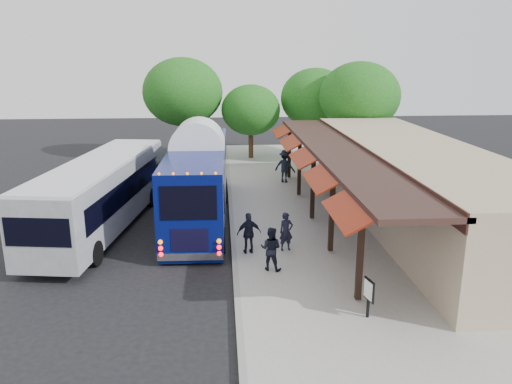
# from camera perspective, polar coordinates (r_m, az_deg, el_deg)

# --- Properties ---
(ground) EXTENTS (90.00, 90.00, 0.00)m
(ground) POSITION_cam_1_polar(r_m,az_deg,el_deg) (19.36, -2.64, -7.58)
(ground) COLOR black
(ground) RESTS_ON ground
(sidewalk) EXTENTS (10.00, 40.00, 0.15)m
(sidewalk) POSITION_cam_1_polar(r_m,az_deg,el_deg) (23.69, 9.30, -3.21)
(sidewalk) COLOR #9E9B93
(sidewalk) RESTS_ON ground
(curb) EXTENTS (0.20, 40.00, 0.16)m
(curb) POSITION_cam_1_polar(r_m,az_deg,el_deg) (23.07, -2.78, -3.53)
(curb) COLOR gray
(curb) RESTS_ON ground
(station_shelter) EXTENTS (8.15, 20.00, 3.60)m
(station_shelter) POSITION_cam_1_polar(r_m,az_deg,el_deg) (24.20, 17.31, 1.05)
(station_shelter) COLOR tan
(station_shelter) RESTS_ON ground
(coach_bus) EXTENTS (2.73, 11.77, 3.74)m
(coach_bus) POSITION_cam_1_polar(r_m,az_deg,el_deg) (23.58, -6.55, 1.70)
(coach_bus) COLOR #08115F
(coach_bus) RESTS_ON ground
(city_bus) EXTENTS (4.08, 11.82, 3.11)m
(city_bus) POSITION_cam_1_polar(r_m,az_deg,el_deg) (23.05, -17.22, 0.04)
(city_bus) COLOR gray
(city_bus) RESTS_ON ground
(ped_a) EXTENTS (0.63, 0.49, 1.53)m
(ped_a) POSITION_cam_1_polar(r_m,az_deg,el_deg) (19.48, 3.47, -4.55)
(ped_a) COLOR black
(ped_a) RESTS_ON sidewalk
(ped_b) EXTENTS (0.94, 0.85, 1.59)m
(ped_b) POSITION_cam_1_polar(r_m,az_deg,el_deg) (17.73, 1.70, -6.49)
(ped_b) COLOR black
(ped_b) RESTS_ON sidewalk
(ped_c) EXTENTS (1.00, 0.54, 1.62)m
(ped_c) POSITION_cam_1_polar(r_m,az_deg,el_deg) (19.16, -0.81, -4.73)
(ped_c) COLOR black
(ped_c) RESTS_ON sidewalk
(ped_d) EXTENTS (1.46, 1.24, 1.96)m
(ped_d) POSITION_cam_1_polar(r_m,az_deg,el_deg) (29.87, 3.32, 2.96)
(ped_d) COLOR black
(ped_d) RESTS_ON sidewalk
(sign_board) EXTENTS (0.17, 0.54, 1.20)m
(sign_board) POSITION_cam_1_polar(r_m,az_deg,el_deg) (15.01, 12.77, -11.06)
(sign_board) COLOR black
(sign_board) RESTS_ON sidewalk
(tree_left) EXTENTS (4.31, 4.31, 5.52)m
(tree_left) POSITION_cam_1_polar(r_m,az_deg,el_deg) (36.76, -0.59, 9.35)
(tree_left) COLOR #382314
(tree_left) RESTS_ON ground
(tree_mid) EXTENTS (5.20, 5.20, 6.65)m
(tree_mid) POSITION_cam_1_polar(r_m,az_deg,el_deg) (38.17, 6.78, 10.61)
(tree_mid) COLOR #382314
(tree_mid) RESTS_ON ground
(tree_right) EXTENTS (5.59, 5.59, 7.16)m
(tree_right) POSITION_cam_1_polar(r_m,az_deg,el_deg) (35.75, 11.74, 10.64)
(tree_right) COLOR #382314
(tree_right) RESTS_ON ground
(tree_far) EXTENTS (5.80, 5.80, 7.42)m
(tree_far) POSITION_cam_1_polar(r_m,az_deg,el_deg) (37.24, -8.37, 11.24)
(tree_far) COLOR #382314
(tree_far) RESTS_ON ground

